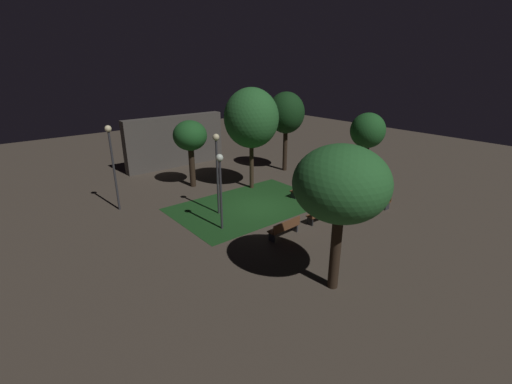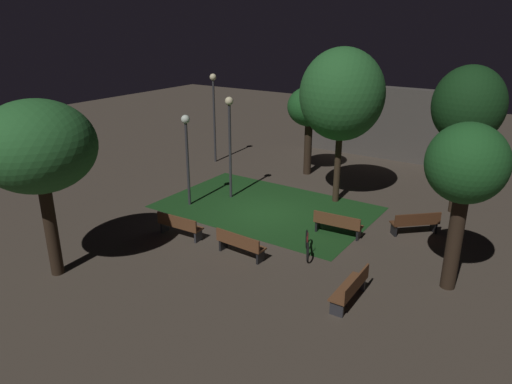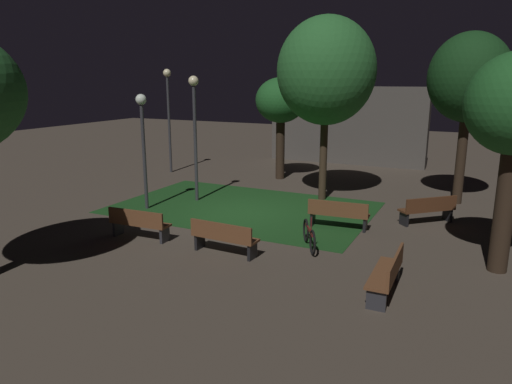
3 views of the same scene
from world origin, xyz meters
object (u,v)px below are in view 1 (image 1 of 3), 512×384
Objects in this scene: lamp_post_path_center at (112,154)px; lamp_post_plaza_west at (217,161)px; tree_back_left at (190,137)px; bench_path_side at (285,228)px; bench_by_lamp at (376,198)px; lamp_post_plaza_east at (220,178)px; tree_lawn_side at (251,118)px; bench_back_row at (322,213)px; tree_back_right at (341,185)px; bench_front_right at (303,189)px; tree_tall_center at (286,113)px; bicycle at (324,200)px; bench_corner at (308,175)px; tree_right_canopy at (368,132)px.

lamp_post_plaza_west is at bearing -44.72° from lamp_post_path_center.
tree_back_left is 0.99× the size of lamp_post_plaza_west.
bench_by_lamp is at bearing -4.13° from bench_path_side.
tree_lawn_side is at bearing 37.67° from lamp_post_plaza_east.
bench_back_row is at bearing -50.25° from lamp_post_plaza_west.
bench_by_lamp is (4.22, -0.50, 0.00)m from bench_back_row.
bench_back_row is at bearing 44.77° from tree_back_right.
bench_front_right is 0.31× the size of tree_tall_center.
bench_back_row is 1.24× the size of bicycle.
tree_lawn_side is (0.48, 6.61, 4.18)m from bench_back_row.
bench_corner is (4.41, 5.08, 0.00)m from bench_back_row.
tree_right_canopy is (6.32, 1.91, 3.29)m from bench_back_row.
tree_back_right is at bearing -156.63° from bench_by_lamp.
bicycle reaches higher than bench_corner.
bicycle is at bearing -96.55° from bench_front_right.
lamp_post_path_center is at bearing 152.42° from bench_front_right.
tree_tall_center reaches higher than lamp_post_plaza_east.
tree_right_canopy reaches higher than bench_corner.
bench_front_right is 7.05m from lamp_post_plaza_east.
tree_tall_center is 9.62m from lamp_post_plaza_west.
bicycle is (-2.41, 1.91, -0.14)m from bench_by_lamp.
bench_path_side is 8.45m from tree_lawn_side.
lamp_post_path_center is at bearing 120.79° from bench_path_side.
bench_path_side is 5.68m from tree_back_right.
tree_tall_center is 1.53× the size of lamp_post_plaza_east.
tree_lawn_side is 6.89m from bicycle.
bench_path_side is 4.77m from bicycle.
tree_back_right is (-1.72, -13.53, 0.69)m from tree_back_left.
tree_right_canopy reaches higher than bicycle.
bench_path_side is 0.30× the size of tree_tall_center.
lamp_post_plaza_west is (4.15, -4.11, -0.20)m from lamp_post_path_center.
bicycle is (1.81, 1.41, -0.14)m from bench_back_row.
tree_back_left is at bearing 123.90° from bench_by_lamp.
tree_lawn_side reaches higher than bicycle.
lamp_post_plaza_east reaches higher than bench_back_row.
lamp_post_path_center reaches higher than bench_front_right.
lamp_post_plaza_west is at bearing 61.03° from lamp_post_plaza_east.
tree_back_right is at bearing -113.38° from tree_lawn_side.
bicycle is (5.47, -2.99, -2.73)m from lamp_post_plaza_west.
bench_front_right is at bearing 35.16° from bench_path_side.
bench_path_side and bench_by_lamp have the same top height.
lamp_post_plaza_east reaches higher than bench_front_right.
lamp_post_plaza_east is at bearing -107.92° from tree_back_left.
bicycle is (-2.60, -3.67, -0.14)m from bench_corner.
lamp_post_plaza_west reaches higher than bench_path_side.
bench_back_row is at bearing -47.45° from lamp_post_path_center.
bench_back_row is at bearing -163.18° from tree_right_canopy.
tree_tall_center is 12.94m from lamp_post_path_center.
bench_path_side is 3.96m from lamp_post_plaza_east.
bench_path_side is 0.33× the size of tree_back_right.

